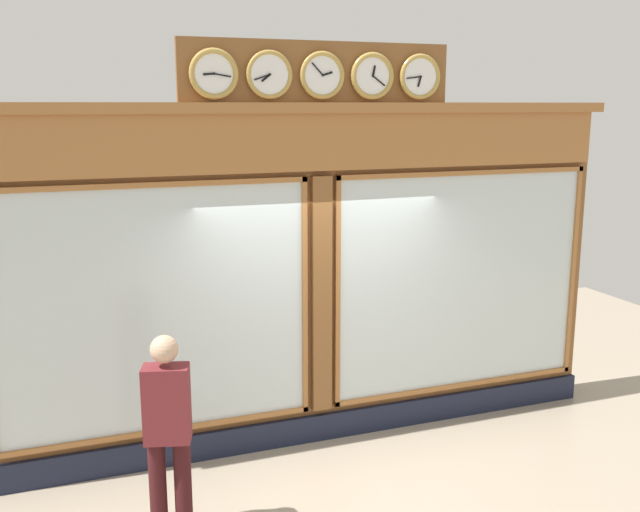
# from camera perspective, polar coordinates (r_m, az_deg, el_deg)

# --- Properties ---
(shop_facade) EXTENTS (6.53, 0.42, 4.01)m
(shop_facade) POSITION_cam_1_polar(r_m,az_deg,el_deg) (7.34, -0.34, -1.29)
(shop_facade) COLOR brown
(shop_facade) RESTS_ON ground_plane
(pedestrian) EXTENTS (0.41, 0.31, 1.69)m
(pedestrian) POSITION_cam_1_polar(r_m,az_deg,el_deg) (5.99, -11.88, -13.06)
(pedestrian) COLOR #3A1316
(pedestrian) RESTS_ON ground_plane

